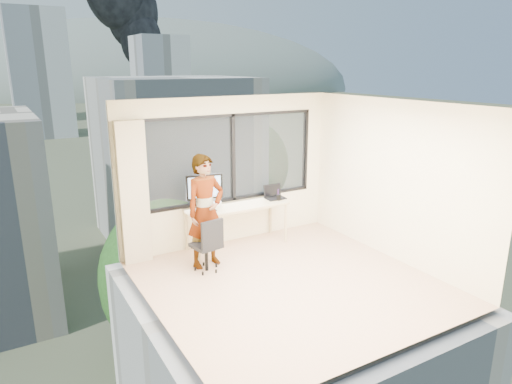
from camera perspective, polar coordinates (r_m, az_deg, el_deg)
floor at (r=6.91m, az=4.22°, el=-11.18°), size 4.00×4.00×0.01m
ceiling at (r=6.20m, az=4.71°, el=10.84°), size 4.00×4.00×0.01m
wall_front at (r=5.00m, az=17.53°, el=-6.33°), size 4.00×0.01×2.60m
wall_left at (r=5.60m, az=-12.75°, el=-3.64°), size 0.01×4.00×2.60m
wall_right at (r=7.71m, az=16.84°, el=1.34°), size 0.01×4.00×2.60m
window_wall at (r=8.08m, az=-3.24°, el=4.26°), size 3.30×0.16×1.55m
curtain at (r=7.45m, az=-15.01°, el=-0.20°), size 0.45×0.14×2.30m
desk at (r=8.07m, az=-2.35°, el=-4.22°), size 1.80×0.60×0.75m
chair at (r=7.13m, az=-6.26°, el=-6.43°), size 0.53×0.53×0.89m
person at (r=7.18m, az=-6.31°, el=-2.40°), size 0.72×0.53×1.81m
monitor at (r=7.68m, az=-6.44°, el=0.01°), size 0.63×0.24×0.62m
game_console at (r=7.98m, az=-5.62°, el=-1.39°), size 0.41×0.37×0.08m
laptop at (r=8.32m, az=2.45°, el=-0.09°), size 0.36×0.38×0.23m
cellphone at (r=7.68m, az=-5.37°, el=-2.33°), size 0.12×0.07×0.01m
pen_cup at (r=8.25m, az=2.85°, el=-0.67°), size 0.09×0.09×0.11m
handbag at (r=8.50m, az=1.70°, el=0.10°), size 0.24×0.12×0.18m
exterior_ground at (r=126.30m, az=-28.24°, el=5.92°), size 400.00×400.00×0.04m
near_bldg_b at (r=46.68m, az=-10.00°, el=4.06°), size 14.00×13.00×16.00m
near_bldg_c at (r=48.62m, az=14.91°, el=0.59°), size 12.00×10.00×10.00m
far_tower_b at (r=125.63m, az=-25.41°, el=13.13°), size 13.00×13.00×30.00m
far_tower_c at (r=153.03m, az=-11.81°, el=13.68°), size 15.00×15.00×26.00m
hill_b at (r=341.59m, az=-12.58°, el=12.31°), size 300.00×220.00×96.00m
tree_b at (r=27.35m, az=-10.84°, el=-12.20°), size 7.60×7.60×9.00m
tree_c at (r=53.19m, az=-0.45°, el=2.39°), size 8.40×8.40×10.00m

